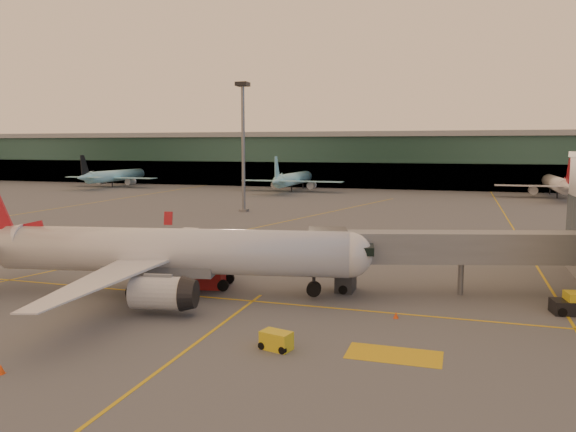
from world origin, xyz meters
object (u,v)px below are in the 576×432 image
(catering_truck, at_px, (201,256))
(pushback_tug, at_px, (575,305))
(gpu_cart, at_px, (276,341))
(main_airplane, at_px, (159,253))

(catering_truck, bearing_deg, pushback_tug, -10.44)
(gpu_cart, bearing_deg, main_airplane, 159.79)
(catering_truck, xyz_separation_m, gpu_cart, (11.85, -13.47, -2.34))
(main_airplane, height_order, catering_truck, main_airplane)
(pushback_tug, bearing_deg, gpu_cart, -155.19)
(pushback_tug, bearing_deg, catering_truck, 170.86)
(catering_truck, relative_size, gpu_cart, 3.10)
(gpu_cart, height_order, pushback_tug, pushback_tug)
(gpu_cart, relative_size, pushback_tug, 0.62)
(catering_truck, bearing_deg, main_airplane, -136.30)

